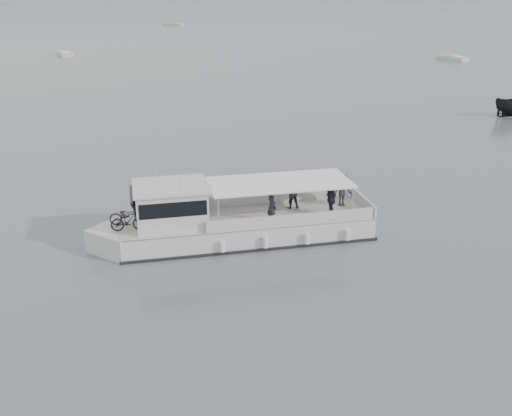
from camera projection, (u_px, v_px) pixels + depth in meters
name	position (u px, v px, depth m)	size (l,w,h in m)	color
ground	(262.00, 217.00, 32.45)	(1400.00, 1400.00, 0.00)	slate
tour_boat	(223.00, 222.00, 29.10)	(14.69, 5.86, 6.12)	silver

